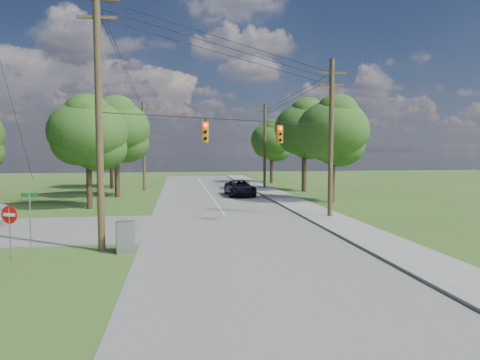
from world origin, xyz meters
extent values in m
plane|color=#3B571D|center=(0.00, 0.00, 0.00)|extent=(140.00, 140.00, 0.00)
cube|color=gray|center=(2.00, 5.00, 0.01)|extent=(10.00, 100.00, 0.03)
cube|color=#9B9991|center=(8.70, 5.00, 0.06)|extent=(2.60, 100.00, 0.12)
cylinder|color=brown|center=(-4.60, 0.40, 6.00)|extent=(0.32, 0.32, 12.00)
cube|color=brown|center=(-4.60, 0.40, 10.30)|extent=(1.70, 0.12, 0.14)
cylinder|color=brown|center=(8.90, 8.00, 5.25)|extent=(0.32, 0.32, 10.50)
cube|color=brown|center=(8.90, 8.00, 9.60)|extent=(2.00, 0.12, 0.14)
cube|color=brown|center=(8.90, 8.00, 8.80)|extent=(1.70, 0.12, 0.14)
cylinder|color=brown|center=(8.90, 30.00, 5.00)|extent=(0.32, 0.32, 10.00)
cube|color=brown|center=(8.90, 30.00, 9.10)|extent=(2.00, 0.12, 0.14)
cylinder|color=brown|center=(-5.00, 30.00, 5.00)|extent=(0.32, 0.32, 10.00)
cube|color=brown|center=(-5.00, 30.00, 9.10)|extent=(2.00, 0.12, 0.14)
cylinder|color=black|center=(2.15, 4.20, 10.35)|extent=(13.52, 7.63, 1.53)
cylinder|color=black|center=(2.15, 4.20, 9.95)|extent=(13.52, 7.63, 1.53)
cylinder|color=black|center=(2.15, 4.20, 9.55)|extent=(13.52, 7.63, 1.53)
cylinder|color=black|center=(8.90, 19.00, 9.35)|extent=(0.03, 22.00, 0.53)
cylinder|color=black|center=(-4.80, 15.20, 10.10)|extent=(0.43, 29.60, 2.03)
cylinder|color=black|center=(8.90, 19.00, 8.95)|extent=(0.03, 22.00, 0.53)
cylinder|color=black|center=(-4.80, 15.20, 9.70)|extent=(0.43, 29.60, 2.03)
cylinder|color=black|center=(2.15, 4.20, 6.20)|extent=(13.52, 7.63, 0.04)
cube|color=orange|center=(0.26, 3.02, 5.48)|extent=(0.32, 0.22, 1.05)
sphere|color=#FF0C05|center=(0.26, 2.88, 5.83)|extent=(0.17, 0.17, 0.17)
cube|color=orange|center=(0.26, 3.26, 5.48)|extent=(0.32, 0.22, 1.05)
sphere|color=#FF0C05|center=(0.26, 3.40, 5.83)|extent=(0.17, 0.17, 0.17)
cube|color=orange|center=(4.85, 5.60, 5.48)|extent=(0.32, 0.22, 1.05)
sphere|color=#FF0C05|center=(4.85, 5.46, 5.83)|extent=(0.17, 0.17, 0.17)
cube|color=orange|center=(4.85, 5.84, 5.48)|extent=(0.32, 0.22, 1.05)
sphere|color=#FF0C05|center=(4.85, 5.98, 5.83)|extent=(0.17, 0.17, 0.17)
cylinder|color=#463123|center=(-8.00, 15.00, 1.57)|extent=(0.45, 0.45, 3.15)
ellipsoid|color=#214815|center=(-8.00, 15.00, 5.94)|extent=(6.00, 6.00, 4.92)
cylinder|color=#463123|center=(-7.00, 23.00, 1.75)|extent=(0.50, 0.50, 3.50)
ellipsoid|color=#214815|center=(-7.00, 23.00, 6.60)|extent=(6.40, 6.40, 5.25)
cylinder|color=#463123|center=(-9.00, 33.00, 1.66)|extent=(0.48, 0.47, 3.32)
ellipsoid|color=#214815|center=(-9.00, 33.00, 6.27)|extent=(6.00, 6.00, 4.92)
cylinder|color=#463123|center=(12.00, 16.00, 1.66)|extent=(0.48, 0.48, 3.32)
ellipsoid|color=#214815|center=(12.00, 16.00, 6.27)|extent=(6.20, 6.20, 5.08)
cylinder|color=#463123|center=(12.50, 26.00, 1.84)|extent=(0.52, 0.52, 3.67)
ellipsoid|color=#214815|center=(12.50, 26.00, 6.93)|extent=(6.60, 6.60, 5.41)
cylinder|color=#463123|center=(11.50, 38.00, 1.57)|extent=(0.45, 0.45, 3.15)
ellipsoid|color=#214815|center=(11.50, 38.00, 5.94)|extent=(5.80, 5.80, 4.76)
imported|color=black|center=(4.85, 22.26, 0.80)|extent=(2.70, 5.61, 1.54)
cube|color=gray|center=(-3.50, -0.16, 0.71)|extent=(0.88, 0.72, 1.41)
cylinder|color=gray|center=(-8.00, -0.85, 1.10)|extent=(0.06, 0.06, 2.20)
cylinder|color=red|center=(-8.00, -0.85, 1.90)|extent=(0.72, 0.31, 0.76)
cube|color=white|center=(-8.00, -0.88, 1.90)|extent=(0.52, 0.23, 0.13)
cylinder|color=gray|center=(-7.80, 0.96, 1.31)|extent=(0.06, 0.06, 2.62)
cube|color=#135425|center=(-7.80, 0.96, 2.52)|extent=(0.78, 0.18, 0.19)
camera|label=1|loc=(-1.14, -19.31, 4.53)|focal=32.00mm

